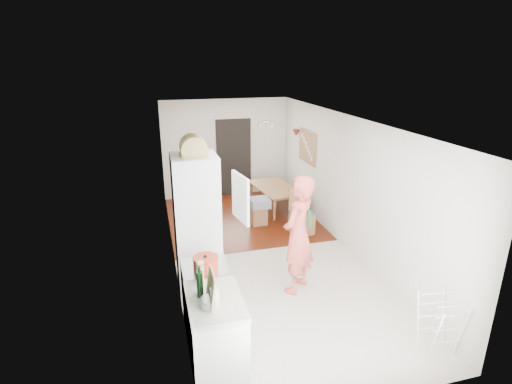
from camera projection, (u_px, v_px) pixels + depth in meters
name	position (u px, v px, depth m)	size (l,w,h in m)	color
room_shell	(264.00, 191.00, 6.99)	(3.20, 7.00, 2.50)	beige
floor	(263.00, 254.00, 7.40)	(3.20, 7.00, 0.01)	beige
wood_floor_overlay	(241.00, 217.00, 9.09)	(3.20, 3.30, 0.01)	#541D0C
sage_wall_panel	(179.00, 206.00, 4.58)	(0.02, 3.00, 1.30)	slate
tile_splashback	(188.00, 284.00, 4.31)	(0.02, 1.90, 0.50)	black
doorway_recess	(234.00, 158.00, 10.31)	(0.90, 0.04, 2.00)	black
base_cabinet	(216.00, 335.00, 4.61)	(0.60, 0.90, 0.86)	white
worktop	(215.00, 301.00, 4.46)	(0.62, 0.92, 0.06)	beige
range_cooker	(207.00, 298.00, 5.29)	(0.60, 0.60, 0.88)	white
cooker_top	(205.00, 268.00, 5.14)	(0.60, 0.60, 0.04)	#B9B9BB
fridge_housing	(197.00, 224.00, 6.03)	(0.66, 0.66, 2.15)	white
fridge_door	(240.00, 198.00, 5.75)	(0.56, 0.04, 0.70)	white
fridge_interior	(216.00, 193.00, 5.95)	(0.02, 0.52, 0.66)	white
pinboard	(308.00, 147.00, 9.02)	(0.03, 0.90, 0.70)	tan
pinboard_frame	(307.00, 147.00, 9.02)	(0.01, 0.94, 0.74)	olive
wall_sconce	(296.00, 133.00, 9.54)	(0.18, 0.18, 0.16)	maroon
person	(299.00, 225.00, 5.96)	(0.80, 0.53, 2.19)	#D6524B
dining_table	(277.00, 199.00, 9.59)	(1.31, 0.73, 0.46)	olive
dining_chair	(302.00, 212.00, 8.12)	(0.40, 0.40, 0.96)	olive
stool	(259.00, 215.00, 8.67)	(0.32, 0.32, 0.42)	olive
grey_drape	(260.00, 203.00, 8.56)	(0.40, 0.40, 0.18)	gray
drying_rack	(440.00, 325.00, 4.86)	(0.39, 0.35, 0.76)	white
bread_bin	(193.00, 148.00, 5.63)	(0.40, 0.37, 0.21)	tan
red_casserole	(206.00, 264.00, 5.01)	(0.32, 0.32, 0.19)	red
steel_pan	(210.00, 303.00, 4.29)	(0.20, 0.20, 0.10)	#B9B9BB
held_bottle	(309.00, 219.00, 5.83)	(0.06, 0.06, 0.27)	#153B17
bottle_a	(200.00, 284.00, 4.44)	(0.07, 0.07, 0.31)	#153B17
bottle_b	(200.00, 283.00, 4.50)	(0.07, 0.07, 0.28)	#153B17
bottle_c	(215.00, 298.00, 4.25)	(0.10, 0.10, 0.24)	silver
pepper_mill_front	(199.00, 275.00, 4.70)	(0.07, 0.07, 0.24)	tan
pepper_mill_back	(201.00, 274.00, 4.74)	(0.06, 0.06, 0.23)	tan
chopping_boards	(211.00, 288.00, 4.29)	(0.04, 0.29, 0.39)	tan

